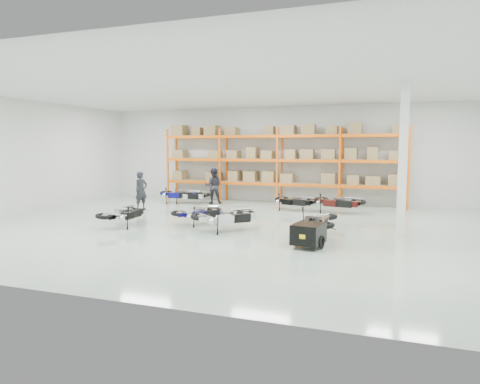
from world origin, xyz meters
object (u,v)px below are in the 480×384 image
at_px(moto_back_b, 189,193).
at_px(moto_back_c, 294,198).
at_px(moto_silver_left, 227,213).
at_px(person_left, 141,191).
at_px(moto_blue_centre, 200,210).
at_px(moto_back_d, 337,199).
at_px(moto_back_a, 180,192).
at_px(person_back, 213,186).
at_px(moto_black_far_left, 123,210).
at_px(moto_touring_right, 318,218).
at_px(trailer, 309,234).

height_order(moto_back_b, moto_back_c, moto_back_c).
relative_size(moto_silver_left, person_left, 1.16).
bearing_deg(moto_blue_centre, moto_back_d, -96.88).
distance_m(moto_back_a, moto_back_b, 0.47).
height_order(moto_silver_left, moto_back_b, moto_silver_left).
bearing_deg(person_back, moto_blue_centre, 88.99).
bearing_deg(moto_black_far_left, moto_blue_centre, -154.45).
distance_m(moto_back_c, moto_back_d, 1.75).
relative_size(moto_back_a, person_back, 1.09).
xyz_separation_m(moto_silver_left, moto_back_b, (-3.96, 5.51, -0.07)).
relative_size(moto_back_c, moto_back_d, 0.91).
bearing_deg(moto_touring_right, moto_back_d, 86.34).
xyz_separation_m(moto_touring_right, person_left, (-7.80, 2.87, 0.25)).
height_order(moto_touring_right, moto_back_b, moto_touring_right).
xyz_separation_m(moto_back_a, moto_back_d, (7.26, -0.59, 0.01)).
xyz_separation_m(person_left, person_back, (2.07, 2.84, 0.02)).
relative_size(moto_back_a, person_left, 1.12).
height_order(moto_silver_left, trailer, moto_silver_left).
height_order(moto_blue_centre, person_back, person_back).
bearing_deg(moto_silver_left, moto_back_a, -5.36).
xyz_separation_m(moto_black_far_left, moto_back_d, (6.35, 5.24, 0.03)).
height_order(trailer, moto_back_b, moto_back_b).
bearing_deg(moto_silver_left, moto_black_far_left, 51.63).
relative_size(moto_silver_left, moto_black_far_left, 1.08).
relative_size(moto_touring_right, trailer, 1.17).
height_order(moto_touring_right, moto_back_a, moto_back_a).
relative_size(moto_back_d, person_back, 1.11).
xyz_separation_m(moto_back_a, person_left, (-0.57, -2.39, 0.25)).
relative_size(moto_blue_centre, moto_back_c, 0.97).
xyz_separation_m(moto_back_a, moto_back_b, (0.46, 0.06, -0.05)).
height_order(moto_back_b, person_left, person_left).
distance_m(moto_back_b, moto_back_c, 5.09).
distance_m(trailer, person_left, 9.00).
height_order(moto_silver_left, moto_back_c, moto_silver_left).
height_order(moto_black_far_left, moto_back_a, moto_back_a).
bearing_deg(moto_back_d, moto_back_a, 97.63).
bearing_deg(moto_blue_centre, person_left, 6.34).
height_order(moto_silver_left, moto_back_d, moto_silver_left).
xyz_separation_m(moto_touring_right, moto_back_d, (0.03, 4.67, 0.01)).
distance_m(moto_touring_right, trailer, 1.61).
relative_size(moto_black_far_left, person_left, 1.08).
bearing_deg(trailer, moto_back_d, 99.49).
bearing_deg(trailer, moto_back_a, 146.26).
height_order(moto_silver_left, moto_back_a, moto_silver_left).
bearing_deg(moto_touring_right, moto_black_far_left, -178.26).
bearing_deg(moto_blue_centre, moto_touring_right, -149.84).
bearing_deg(moto_back_c, moto_back_a, 99.08).
xyz_separation_m(moto_back_b, person_left, (-1.02, -2.45, 0.30)).
relative_size(moto_silver_left, moto_back_c, 1.11).
xyz_separation_m(moto_blue_centre, person_left, (-3.73, 2.30, 0.30)).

